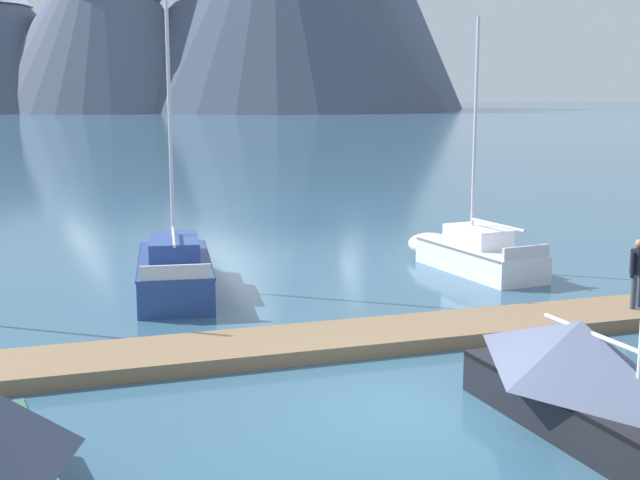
{
  "coord_description": "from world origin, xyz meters",
  "views": [
    {
      "loc": [
        -5.08,
        -13.09,
        5.5
      ],
      "look_at": [
        0.0,
        6.0,
        2.0
      ],
      "focal_mm": 47.73,
      "sensor_mm": 36.0,
      "label": 1
    }
  ],
  "objects_px": {
    "sailboat_mid_dock_port": "(174,267)",
    "sailboat_far_berth": "(469,252)",
    "sailboat_mid_dock_starboard": "(599,387)",
    "person_on_dock": "(638,269)"
  },
  "relations": [
    {
      "from": "sailboat_mid_dock_port",
      "to": "sailboat_mid_dock_starboard",
      "type": "bearing_deg",
      "value": -65.17
    },
    {
      "from": "sailboat_mid_dock_starboard",
      "to": "sailboat_far_berth",
      "type": "relative_size",
      "value": 0.9
    },
    {
      "from": "sailboat_mid_dock_starboard",
      "to": "person_on_dock",
      "type": "distance_m",
      "value": 7.72
    },
    {
      "from": "sailboat_mid_dock_starboard",
      "to": "sailboat_far_berth",
      "type": "xyz_separation_m",
      "value": [
        3.51,
        12.51,
        -0.29
      ]
    },
    {
      "from": "sailboat_mid_dock_port",
      "to": "sailboat_mid_dock_starboard",
      "type": "height_order",
      "value": "sailboat_mid_dock_port"
    },
    {
      "from": "sailboat_mid_dock_port",
      "to": "sailboat_far_berth",
      "type": "distance_m",
      "value": 9.11
    },
    {
      "from": "sailboat_mid_dock_port",
      "to": "sailboat_far_berth",
      "type": "xyz_separation_m",
      "value": [
        9.1,
        0.44,
        -0.08
      ]
    },
    {
      "from": "sailboat_mid_dock_port",
      "to": "person_on_dock",
      "type": "relative_size",
      "value": 5.05
    },
    {
      "from": "person_on_dock",
      "to": "sailboat_far_berth",
      "type": "bearing_deg",
      "value": 101.9
    },
    {
      "from": "person_on_dock",
      "to": "sailboat_mid_dock_starboard",
      "type": "bearing_deg",
      "value": -129.35
    }
  ]
}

